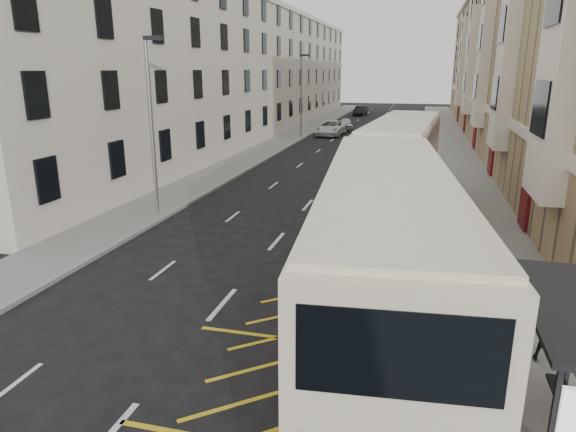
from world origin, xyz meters
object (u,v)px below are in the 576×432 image
(double_decker_rear, at_px, (401,168))
(car_silver, at_px, (345,124))
(double_decker_front, at_px, (384,272))
(litter_bin, at_px, (456,431))
(street_lamp_far, at_px, (302,91))
(white_van, at_px, (331,128))
(car_red, at_px, (420,119))
(pedestrian_far, at_px, (456,249))
(street_lamp_near, at_px, (152,118))
(pedestrian_mid, at_px, (554,331))
(car_dark, at_px, (360,111))

(double_decker_rear, bearing_deg, car_silver, 107.11)
(double_decker_front, height_order, litter_bin, double_decker_front)
(street_lamp_far, bearing_deg, white_van, 47.18)
(car_red, bearing_deg, pedestrian_far, 100.49)
(pedestrian_far, bearing_deg, double_decker_front, 92.90)
(pedestrian_far, bearing_deg, car_red, -66.62)
(street_lamp_far, distance_m, white_van, 5.38)
(street_lamp_near, relative_size, pedestrian_far, 4.37)
(street_lamp_near, xyz_separation_m, double_decker_rear, (10.99, 3.14, -2.32))
(double_decker_front, relative_size, car_silver, 3.01)
(pedestrian_mid, relative_size, white_van, 0.28)
(street_lamp_far, xyz_separation_m, litter_bin, (12.70, -42.93, -4.01))
(street_lamp_far, bearing_deg, pedestrian_mid, -68.99)
(pedestrian_mid, xyz_separation_m, car_dark, (-12.32, 67.09, -0.22))
(double_decker_front, distance_m, car_silver, 48.90)
(pedestrian_mid, bearing_deg, car_red, 84.81)
(double_decker_rear, bearing_deg, double_decker_front, -84.57)
(street_lamp_far, bearing_deg, street_lamp_near, -90.00)
(double_decker_rear, relative_size, pedestrian_far, 6.32)
(pedestrian_far, xyz_separation_m, car_red, (-1.58, 49.53, -0.29))
(pedestrian_mid, height_order, car_dark, pedestrian_mid)
(white_van, bearing_deg, car_silver, 84.30)
(street_lamp_far, bearing_deg, double_decker_rear, -67.75)
(pedestrian_mid, bearing_deg, car_dark, 91.53)
(litter_bin, bearing_deg, street_lamp_far, 106.48)
(street_lamp_far, bearing_deg, double_decker_front, -74.48)
(car_red, bearing_deg, street_lamp_near, 84.33)
(double_decker_rear, bearing_deg, street_lamp_far, 116.96)
(litter_bin, distance_m, pedestrian_mid, 4.42)
(double_decker_front, xyz_separation_m, pedestrian_mid, (3.90, 0.97, -1.45))
(car_silver, bearing_deg, street_lamp_near, -107.27)
(double_decker_rear, height_order, pedestrian_mid, double_decker_rear)
(pedestrian_far, xyz_separation_m, car_dark, (-10.40, 62.20, -0.35))
(double_decker_rear, height_order, car_silver, double_decker_rear)
(pedestrian_mid, bearing_deg, white_van, 97.72)
(street_lamp_far, relative_size, pedestrian_far, 4.37)
(street_lamp_near, distance_m, street_lamp_far, 30.00)
(double_decker_front, distance_m, white_van, 43.81)
(street_lamp_near, bearing_deg, white_van, 85.55)
(litter_bin, xyz_separation_m, pedestrian_mid, (2.35, 3.73, 0.31))
(litter_bin, distance_m, car_dark, 71.51)
(litter_bin, height_order, pedestrian_mid, pedestrian_mid)
(street_lamp_near, height_order, car_silver, street_lamp_near)
(street_lamp_near, height_order, litter_bin, street_lamp_near)
(pedestrian_mid, bearing_deg, double_decker_front, -174.91)
(double_decker_rear, xyz_separation_m, car_red, (0.56, 42.06, -1.54))
(litter_bin, bearing_deg, car_red, 91.13)
(car_red, bearing_deg, litter_bin, 99.79)
(street_lamp_far, relative_size, car_silver, 2.01)
(street_lamp_near, distance_m, white_van, 33.08)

